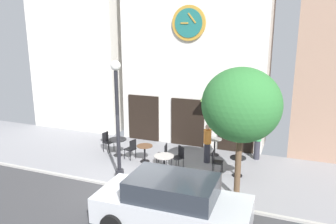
# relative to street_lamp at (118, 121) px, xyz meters

# --- Properties ---
(ground_plane) EXTENTS (27.35, 12.11, 0.13)m
(ground_plane) POSITION_rel_street_lamp_xyz_m (0.78, -1.49, -2.28)
(ground_plane) COLOR gray
(clock_building) EXTENTS (7.02, 3.35, 11.31)m
(clock_building) POSITION_rel_street_lamp_xyz_m (1.21, 5.60, 3.58)
(clock_building) COLOR silver
(clock_building) RESTS_ON ground_plane
(street_lamp) EXTENTS (0.36, 0.36, 4.45)m
(street_lamp) POSITION_rel_street_lamp_xyz_m (0.00, 0.00, 0.00)
(street_lamp) COLOR black
(street_lamp) RESTS_ON ground_plane
(street_tree) EXTENTS (2.51, 2.26, 4.38)m
(street_tree) POSITION_rel_street_lamp_xyz_m (4.38, 0.13, 0.92)
(street_tree) COLOR brown
(street_tree) RESTS_ON ground_plane
(cafe_table_leftmost) EXTENTS (0.80, 0.80, 0.77)m
(cafe_table_leftmost) POSITION_rel_street_lamp_xyz_m (-1.26, 2.05, -1.68)
(cafe_table_leftmost) COLOR black
(cafe_table_leftmost) RESTS_ON ground_plane
(cafe_table_rightmost) EXTENTS (0.68, 0.68, 0.72)m
(cafe_table_rightmost) POSITION_rel_street_lamp_xyz_m (0.18, 1.84, -1.75)
(cafe_table_rightmost) COLOR black
(cafe_table_rightmost) RESTS_ON ground_plane
(cafe_table_center_left) EXTENTS (0.78, 0.78, 0.73)m
(cafe_table_center_left) POSITION_rel_street_lamp_xyz_m (1.38, 1.06, -1.72)
(cafe_table_center_left) COLOR black
(cafe_table_center_left) RESTS_ON ground_plane
(cafe_table_near_curb) EXTENTS (0.62, 0.62, 0.77)m
(cafe_table_near_curb) POSITION_rel_street_lamp_xyz_m (2.76, 3.69, -1.75)
(cafe_table_near_curb) COLOR black
(cafe_table_near_curb) RESTS_ON ground_plane
(cafe_table_center) EXTENTS (0.61, 0.61, 0.76)m
(cafe_table_center) POSITION_rel_street_lamp_xyz_m (4.10, 1.86, -1.76)
(cafe_table_center) COLOR black
(cafe_table_center) RESTS_ON ground_plane
(cafe_chair_mid_row) EXTENTS (0.43, 0.43, 0.90)m
(cafe_chair_mid_row) POSITION_rel_street_lamp_xyz_m (3.25, 1.84, -1.73)
(cafe_chair_mid_row) COLOR black
(cafe_chair_mid_row) RESTS_ON ground_plane
(cafe_chair_facing_street) EXTENTS (0.46, 0.46, 0.90)m
(cafe_chair_facing_street) POSITION_rel_street_lamp_xyz_m (1.05, 1.83, -1.73)
(cafe_chair_facing_street) COLOR black
(cafe_chair_facing_street) RESTS_ON ground_plane
(cafe_chair_by_entrance) EXTENTS (0.46, 0.46, 0.90)m
(cafe_chair_by_entrance) POSITION_rel_street_lamp_xyz_m (-1.99, 2.37, -1.73)
(cafe_chair_by_entrance) COLOR black
(cafe_chair_by_entrance) RESTS_ON ground_plane
(cafe_chair_under_awning) EXTENTS (0.56, 0.56, 0.90)m
(cafe_chair_under_awning) POSITION_rel_street_lamp_xyz_m (1.75, 1.78, -1.73)
(cafe_chair_under_awning) COLOR black
(cafe_chair_under_awning) RESTS_ON ground_plane
(cafe_chair_near_lamp) EXTENTS (0.49, 0.49, 0.90)m
(cafe_chair_near_lamp) POSITION_rel_street_lamp_xyz_m (-0.48, 1.88, -1.73)
(cafe_chair_near_lamp) COLOR black
(cafe_chair_near_lamp) RESTS_ON ground_plane
(pedestrian_orange) EXTENTS (0.41, 0.41, 1.67)m
(pedestrian_orange) POSITION_rel_street_lamp_xyz_m (2.66, 2.75, -1.40)
(pedestrian_orange) COLOR #2D2D38
(pedestrian_orange) RESTS_ON ground_plane
(pedestrian_green) EXTENTS (0.43, 0.43, 1.67)m
(pedestrian_green) POSITION_rel_street_lamp_xyz_m (4.58, 3.91, -1.40)
(pedestrian_green) COLOR #2D2D38
(pedestrian_green) RESTS_ON ground_plane
(parked_car_silver) EXTENTS (4.34, 2.10, 1.55)m
(parked_car_silver) POSITION_rel_street_lamp_xyz_m (3.00, -2.30, -1.50)
(parked_car_silver) COLOR #B7BABF
(parked_car_silver) RESTS_ON ground_plane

